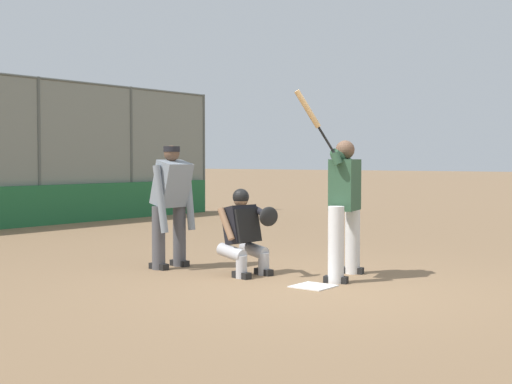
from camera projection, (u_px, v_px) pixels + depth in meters
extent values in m
plane|color=#846647|center=(313.00, 287.00, 8.14)|extent=(160.00, 160.00, 0.00)
cube|color=white|center=(313.00, 286.00, 8.14)|extent=(0.43, 0.43, 0.01)
cylinder|color=#515651|center=(204.00, 153.00, 20.01)|extent=(0.08, 0.08, 3.28)
cylinder|color=#515651|center=(131.00, 152.00, 17.86)|extent=(0.08, 0.08, 3.28)
cylinder|color=#515651|center=(39.00, 151.00, 15.72)|extent=(0.08, 0.08, 3.28)
cylinder|color=silver|center=(353.00, 238.00, 9.07)|extent=(0.19, 0.19, 0.91)
cube|color=black|center=(352.00, 270.00, 9.08)|extent=(0.18, 0.30, 0.08)
cylinder|color=silver|center=(336.00, 245.00, 8.37)|extent=(0.19, 0.19, 0.91)
cube|color=black|center=(336.00, 280.00, 8.39)|extent=(0.18, 0.30, 0.08)
cube|color=#2D5138|center=(345.00, 185.00, 8.69)|extent=(0.55, 0.40, 0.62)
sphere|color=brown|center=(345.00, 150.00, 8.67)|extent=(0.23, 0.23, 0.23)
cylinder|color=#2D5138|center=(343.00, 159.00, 8.68)|extent=(0.64, 0.22, 0.24)
cylinder|color=#2D5138|center=(336.00, 158.00, 8.40)|extent=(0.16, 0.18, 0.17)
sphere|color=black|center=(334.00, 153.00, 8.41)|extent=(0.04, 0.04, 0.04)
cylinder|color=black|center=(326.00, 140.00, 8.38)|extent=(0.18, 0.16, 0.32)
cylinder|color=tan|center=(308.00, 109.00, 8.32)|extent=(0.29, 0.26, 0.45)
cylinder|color=#B7B7BC|center=(264.00, 264.00, 8.96)|extent=(0.14, 0.14, 0.28)
cylinder|color=#B7B7BC|center=(254.00, 250.00, 9.09)|extent=(0.23, 0.44, 0.22)
cube|color=black|center=(264.00, 272.00, 8.97)|extent=(0.14, 0.27, 0.08)
cylinder|color=#B7B7BC|center=(242.00, 267.00, 8.71)|extent=(0.14, 0.14, 0.28)
cylinder|color=#B7B7BC|center=(232.00, 253.00, 8.84)|extent=(0.23, 0.44, 0.22)
cube|color=black|center=(242.00, 275.00, 8.71)|extent=(0.14, 0.27, 0.08)
cube|color=black|center=(241.00, 225.00, 8.98)|extent=(0.45, 0.39, 0.51)
cube|color=black|center=(248.00, 225.00, 8.88)|extent=(0.38, 0.18, 0.42)
sphere|color=#936B4C|center=(241.00, 199.00, 8.96)|extent=(0.19, 0.19, 0.19)
sphere|color=black|center=(241.00, 197.00, 8.96)|extent=(0.21, 0.21, 0.21)
cylinder|color=black|center=(262.00, 213.00, 8.91)|extent=(0.33, 0.46, 0.15)
ellipsoid|color=black|center=(269.00, 217.00, 8.69)|extent=(0.31, 0.15, 0.24)
cylinder|color=#936B4C|center=(226.00, 224.00, 8.81)|extent=(0.13, 0.29, 0.41)
cylinder|color=#4C4C51|center=(179.00, 235.00, 9.71)|extent=(0.17, 0.17, 0.84)
cube|color=black|center=(180.00, 263.00, 9.73)|extent=(0.12, 0.28, 0.08)
cylinder|color=#4C4C51|center=(159.00, 238.00, 9.42)|extent=(0.17, 0.17, 0.84)
cube|color=black|center=(159.00, 266.00, 9.43)|extent=(0.12, 0.28, 0.08)
cube|color=gray|center=(172.00, 184.00, 9.50)|extent=(0.47, 0.41, 0.64)
sphere|color=brown|center=(172.00, 153.00, 9.48)|extent=(0.21, 0.21, 0.21)
cylinder|color=black|center=(172.00, 149.00, 9.47)|extent=(0.22, 0.22, 0.07)
cylinder|color=gray|center=(189.00, 197.00, 9.67)|extent=(0.15, 0.24, 0.89)
cylinder|color=gray|center=(161.00, 199.00, 9.26)|extent=(0.14, 0.24, 0.89)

